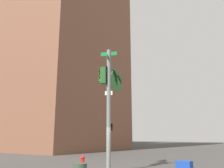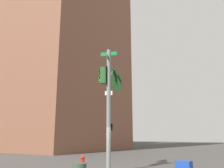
{
  "view_description": "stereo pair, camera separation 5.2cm",
  "coord_description": "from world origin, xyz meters",
  "views": [
    {
      "loc": [
        11.2,
        7.71,
        1.94
      ],
      "look_at": [
        -1.32,
        -0.1,
        5.26
      ],
      "focal_mm": 38.21,
      "sensor_mm": 36.0,
      "label": 1
    },
    {
      "loc": [
        11.18,
        7.75,
        1.94
      ],
      "look_at": [
        -1.32,
        -0.1,
        5.26
      ],
      "focal_mm": 38.21,
      "sensor_mm": 36.0,
      "label": 2
    }
  ],
  "objects": [
    {
      "name": "building_brick_midblock",
      "position": [
        -17.95,
        -36.61,
        20.87
      ],
      "size": [
        19.6,
        18.47,
        41.73
      ],
      "primitive_type": "cube",
      "color": "brown",
      "rests_on": "ground_plane"
    },
    {
      "name": "fire_hydrant",
      "position": [
        -0.76,
        -1.86,
        0.47
      ],
      "size": [
        0.34,
        0.26,
        0.87
      ],
      "color": "red",
      "rests_on": "ground_plane"
    },
    {
      "name": "signal_pole_assembly",
      "position": [
        -1.23,
        -0.12,
        4.78
      ],
      "size": [
        4.08,
        1.8,
        7.21
      ],
      "rotation": [
        0.0,
        0.0,
        3.48
      ],
      "color": "slate",
      "rests_on": "ground_plane"
    },
    {
      "name": "building_glass_tower",
      "position": [
        -30.09,
        -47.97,
        42.27
      ],
      "size": [
        26.83,
        22.85,
        84.54
      ],
      "primitive_type": "cube",
      "color": "#8CB2C6",
      "rests_on": "ground_plane"
    }
  ]
}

